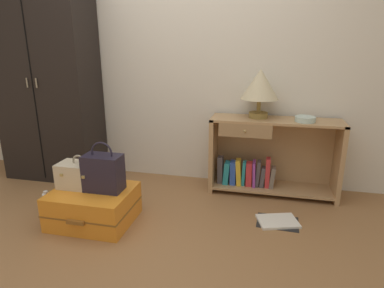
% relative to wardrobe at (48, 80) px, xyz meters
% --- Properties ---
extents(ground_plane, '(9.00, 9.00, 0.00)m').
position_rel_wardrobe_xyz_m(ground_plane, '(1.32, -1.20, -1.01)').
color(ground_plane, olive).
extents(back_wall, '(6.40, 0.10, 2.60)m').
position_rel_wardrobe_xyz_m(back_wall, '(1.32, 0.30, 0.29)').
color(back_wall, silver).
rests_on(back_wall, ground_plane).
extents(wardrobe, '(0.96, 0.47, 2.03)m').
position_rel_wardrobe_xyz_m(wardrobe, '(0.00, 0.00, 0.00)').
color(wardrobe, black).
rests_on(wardrobe, ground_plane).
extents(bookshelf, '(1.17, 0.35, 0.71)m').
position_rel_wardrobe_xyz_m(bookshelf, '(2.20, 0.07, -0.67)').
color(bookshelf, tan).
rests_on(bookshelf, ground_plane).
extents(table_lamp, '(0.34, 0.34, 0.44)m').
position_rel_wardrobe_xyz_m(table_lamp, '(2.09, 0.08, -0.01)').
color(table_lamp, olive).
rests_on(table_lamp, bookshelf).
extents(bowl, '(0.17, 0.17, 0.05)m').
position_rel_wardrobe_xyz_m(bowl, '(2.49, 0.01, -0.28)').
color(bowl, silver).
rests_on(bowl, bookshelf).
extents(suitcase_large, '(0.62, 0.52, 0.27)m').
position_rel_wardrobe_xyz_m(suitcase_large, '(0.88, -0.82, -0.88)').
color(suitcase_large, orange).
rests_on(suitcase_large, ground_plane).
extents(train_case, '(0.33, 0.21, 0.27)m').
position_rel_wardrobe_xyz_m(train_case, '(0.76, -0.78, -0.64)').
color(train_case, beige).
rests_on(train_case, suitcase_large).
extents(handbag, '(0.29, 0.17, 0.39)m').
position_rel_wardrobe_xyz_m(handbag, '(0.97, -0.80, -0.59)').
color(handbag, '#231E2D').
rests_on(handbag, suitcase_large).
extents(bottle, '(0.06, 0.06, 0.19)m').
position_rel_wardrobe_xyz_m(bottle, '(0.42, -0.78, -0.92)').
color(bottle, white).
rests_on(bottle, ground_plane).
extents(open_book_on_floor, '(0.36, 0.30, 0.02)m').
position_rel_wardrobe_xyz_m(open_book_on_floor, '(2.30, -0.51, -1.00)').
color(open_book_on_floor, white).
rests_on(open_book_on_floor, ground_plane).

